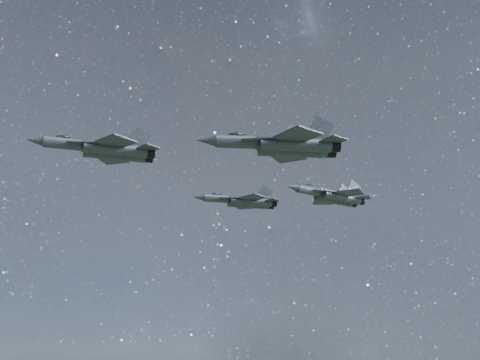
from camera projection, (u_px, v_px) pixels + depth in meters
name	position (u px, v px, depth m)	size (l,w,h in m)	color
jet_lead	(105.00, 149.00, 77.31)	(17.92, 12.59, 4.52)	#32373F
jet_left	(243.00, 201.00, 103.88)	(16.46, 11.45, 4.14)	#32373F
jet_right	(282.00, 145.00, 69.27)	(18.44, 12.45, 4.65)	#32373F
jet_slot	(332.00, 196.00, 101.42)	(17.87, 12.29, 4.48)	#32373F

